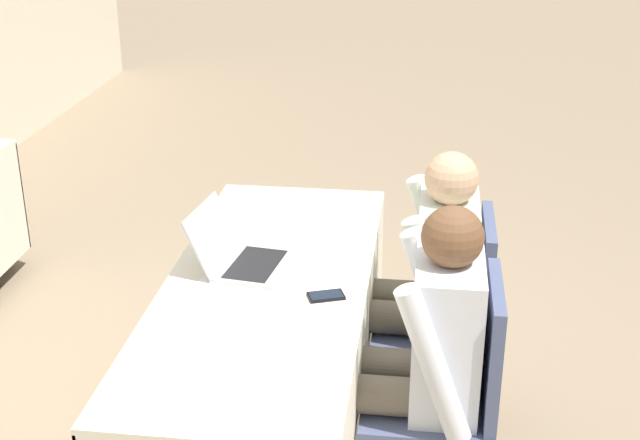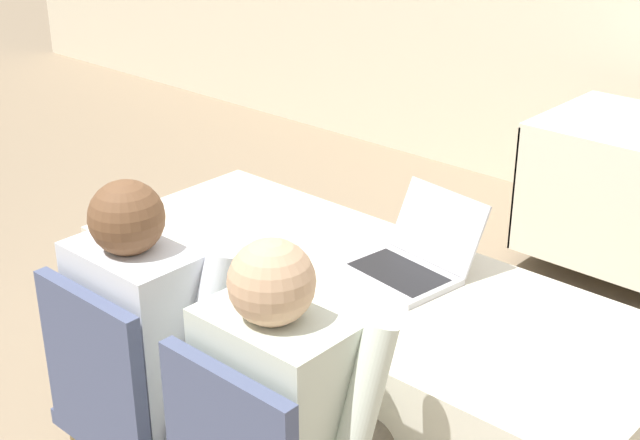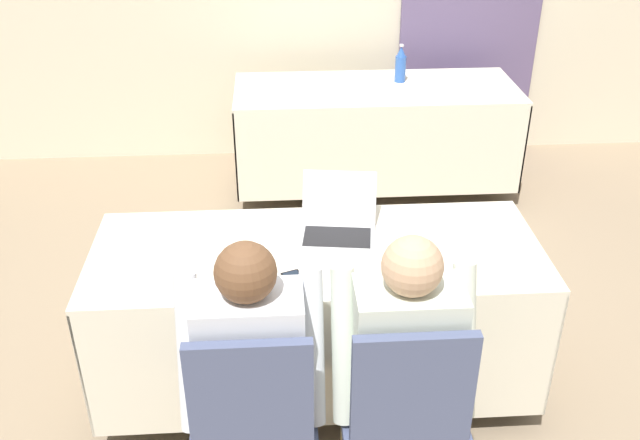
% 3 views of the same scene
% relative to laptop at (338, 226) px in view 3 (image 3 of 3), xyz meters
% --- Properties ---
extents(ground_plane, '(24.00, 24.00, 0.00)m').
position_rel_laptop_xyz_m(ground_plane, '(-0.10, -0.11, -0.79)').
color(ground_plane, gray).
extents(conference_table_near, '(1.88, 0.73, 0.75)m').
position_rel_laptop_xyz_m(conference_table_near, '(-0.10, -0.11, -0.23)').
color(conference_table_near, silver).
rests_on(conference_table_near, ground_plane).
extents(conference_table_far, '(1.88, 0.73, 0.75)m').
position_rel_laptop_xyz_m(conference_table_far, '(0.42, 1.89, -0.23)').
color(conference_table_far, silver).
rests_on(conference_table_far, ground_plane).
extents(laptop, '(0.36, 0.38, 0.23)m').
position_rel_laptop_xyz_m(laptop, '(0.00, 0.00, 0.00)').
color(laptop, '#B7B7BC').
rests_on(laptop, conference_table_near).
extents(cell_phone, '(0.11, 0.14, 0.01)m').
position_rel_laptop_xyz_m(cell_phone, '(-0.19, -0.34, -0.04)').
color(cell_phone, black).
rests_on(cell_phone, conference_table_near).
extents(paper_beside_laptop, '(0.29, 0.34, 0.00)m').
position_rel_laptop_xyz_m(paper_beside_laptop, '(-0.23, 0.01, -0.04)').
color(paper_beside_laptop, white).
rests_on(paper_beside_laptop, conference_table_near).
extents(water_bottle, '(0.07, 0.07, 0.25)m').
position_rel_laptop_xyz_m(water_bottle, '(0.60, 2.00, 0.07)').
color(water_bottle, '#2D5BB7').
rests_on(water_bottle, conference_table_far).
extents(chair_near_left, '(0.44, 0.44, 0.92)m').
position_rel_laptop_xyz_m(chair_near_left, '(-0.36, -0.78, -0.28)').
color(chair_near_left, tan).
rests_on(chair_near_left, ground_plane).
extents(chair_near_right, '(0.44, 0.44, 0.92)m').
position_rel_laptop_xyz_m(chair_near_right, '(0.17, -0.78, -0.28)').
color(chair_near_right, tan).
rests_on(chair_near_right, ground_plane).
extents(person_checkered_shirt, '(0.50, 0.52, 1.18)m').
position_rel_laptop_xyz_m(person_checkered_shirt, '(-0.36, -0.68, -0.12)').
color(person_checkered_shirt, '#665B4C').
rests_on(person_checkered_shirt, ground_plane).
extents(person_white_shirt, '(0.50, 0.52, 1.18)m').
position_rel_laptop_xyz_m(person_white_shirt, '(0.17, -0.68, -0.12)').
color(person_white_shirt, '#665B4C').
rests_on(person_white_shirt, ground_plane).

